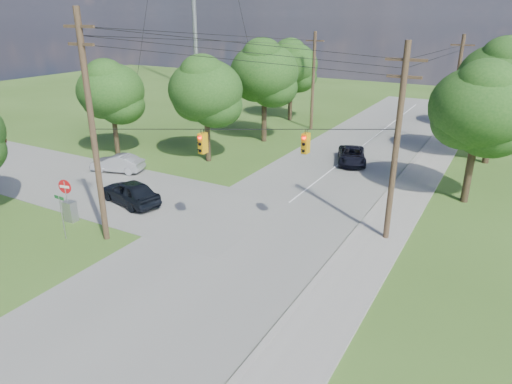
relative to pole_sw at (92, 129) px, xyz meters
The scene contains 23 objects.
ground 7.75m from the pole_sw, ahead, with size 140.00×140.00×0.00m, color #36561C.
main_road 10.16m from the pole_sw, 34.88° to the left, with size 10.00×100.00×0.03m, color gray.
cross_road 19.30m from the pole_sw, 162.16° to the left, with size 48.00×9.00×0.03m, color gray.
sidewalk_east 15.37m from the pole_sw, 19.08° to the left, with size 2.60×100.00×0.12m, color gray.
pole_sw is the anchor object (origin of this frame).
pole_ne 15.51m from the pole_sw, 29.38° to the left, with size 2.00×0.32×10.50m.
pole_north_e 32.55m from the pole_sw, 65.48° to the left, with size 2.00×0.32×10.00m.
pole_north_w 29.62m from the pole_sw, 90.77° to the left, with size 2.00×0.32×10.00m.
power_lines 13.04m from the pole_sw, 61.30° to the left, with size 13.93×29.62×4.93m.
traffic_signals 8.24m from the pole_sw, 29.38° to the left, with size 4.91×3.27×1.05m.
tree_w_near 14.99m from the pole_sw, 103.11° to the left, with size 6.00×6.00×8.40m.
tree_w_mid 22.73m from the pole_sw, 96.06° to the left, with size 6.40×6.40×9.22m.
tree_w_far 32.90m from the pole_sw, 97.69° to the left, with size 6.00×6.00×8.73m.
tree_e_near 22.78m from the pole_sw, 43.22° to the left, with size 6.20×6.20×8.81m.
tree_e_mid 30.79m from the pole_sw, 56.26° to the left, with size 6.60×6.60×9.64m.
tree_e_far 40.90m from the pole_sw, 66.82° to the left, with size 5.80×5.80×8.32m.
tree_cross_n 16.64m from the pole_sw, 133.29° to the left, with size 5.60×5.60×7.91m.
car_cross_dark 7.31m from the pole_sw, 118.12° to the left, with size 1.90×4.73×1.61m, color black.
car_cross_silver 12.96m from the pole_sw, 132.32° to the left, with size 1.45×4.16×1.37m, color #B2B3B9.
car_main_north 21.94m from the pole_sw, 69.63° to the left, with size 2.18×4.73×1.31m, color black.
control_cabinet 6.67m from the pole_sw, behind, with size 0.70×0.51×1.27m, color gray.
do_not_enter_sign 5.75m from the pole_sw, behind, with size 0.86×0.22×2.62m.
street_name_sign 5.12m from the pole_sw, 149.87° to the right, with size 0.77×0.06×2.55m.
Camera 1 is at (13.81, -15.20, 11.66)m, focal length 32.00 mm.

